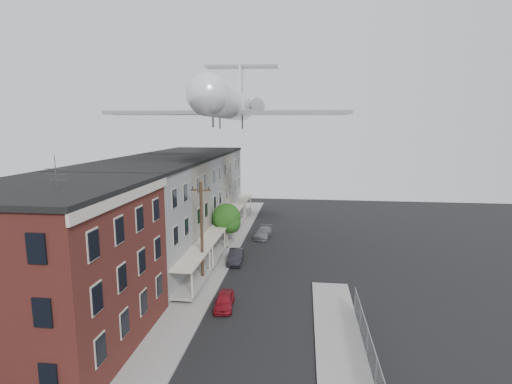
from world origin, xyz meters
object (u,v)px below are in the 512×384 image
(utility_pole, at_px, (202,232))
(car_far, at_px, (263,233))
(street_tree, at_px, (227,219))
(airplane, at_px, (230,103))
(car_near, at_px, (224,301))
(car_mid, at_px, (236,256))

(utility_pole, xyz_separation_m, car_far, (3.80, 15.09, -4.06))
(street_tree, distance_m, airplane, 12.67)
(car_far, distance_m, airplane, 16.36)
(utility_pole, height_order, car_near, utility_pole)
(utility_pole, distance_m, airplane, 15.73)
(street_tree, xyz_separation_m, car_mid, (1.67, -4.32, -2.79))
(utility_pole, bearing_deg, car_mid, 70.36)
(car_far, bearing_deg, car_near, -85.94)
(street_tree, relative_size, car_far, 1.23)
(car_far, bearing_deg, car_mid, -93.89)
(car_mid, bearing_deg, street_tree, 107.70)
(car_mid, bearing_deg, airplane, 101.27)
(utility_pole, bearing_deg, airplane, 86.67)
(car_near, relative_size, car_far, 0.81)
(car_mid, bearing_deg, car_far, 75.79)
(car_mid, xyz_separation_m, car_far, (1.80, 9.49, -0.04))
(utility_pole, relative_size, airplane, 0.32)
(car_near, bearing_deg, airplane, 93.73)
(car_near, bearing_deg, utility_pole, 117.55)
(utility_pole, relative_size, car_near, 2.63)
(airplane, bearing_deg, car_mid, -75.26)
(car_near, xyz_separation_m, car_far, (0.96, 19.63, 0.03))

